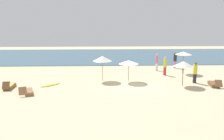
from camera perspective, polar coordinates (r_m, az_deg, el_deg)
name	(u,v)px	position (r m, az deg, el deg)	size (l,w,h in m)	color
ground_plane	(132,86)	(20.89, 4.82, -3.74)	(60.00, 60.00, 0.00)	beige
ocean_water	(119,56)	(37.46, 1.77, 3.42)	(48.00, 16.00, 0.06)	#3D6075
umbrella_1	(102,59)	(22.09, -2.32, 2.75)	(1.77, 1.77, 2.34)	olive
umbrella_2	(129,62)	(21.83, 4.01, 1.88)	(1.80, 1.80, 1.99)	olive
umbrella_3	(184,64)	(21.31, 16.75, 1.40)	(1.71, 1.71, 2.15)	brown
umbrella_4	(184,53)	(26.23, 16.73, 3.88)	(1.73, 1.73, 2.33)	brown
lounger_0	(214,84)	(22.43, 23.16, -3.14)	(0.86, 1.77, 0.67)	brown
lounger_2	(28,92)	(19.63, -19.42, -4.94)	(1.11, 1.78, 0.70)	olive
lounger_3	(9,86)	(21.69, -23.32, -3.63)	(0.64, 1.66, 0.74)	brown
person_0	(175,60)	(29.05, 14.85, 2.36)	(0.49, 0.49, 1.93)	#D17299
person_1	(157,62)	(27.10, 10.67, 1.90)	(0.44, 0.44, 1.91)	white
person_2	(165,66)	(25.06, 12.56, 0.99)	(0.46, 0.46, 1.92)	#BF3338
person_3	(195,72)	(22.75, 19.25, -0.53)	(0.44, 0.44, 1.93)	#26262D
surfboard	(50,85)	(21.60, -14.52, -3.47)	(1.72, 1.58, 0.07)	gold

